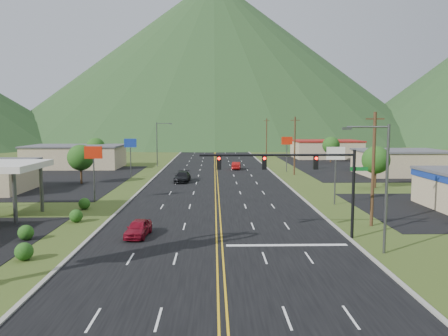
{
  "coord_description": "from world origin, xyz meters",
  "views": [
    {
      "loc": [
        -0.41,
        -19.44,
        9.16
      ],
      "look_at": [
        0.63,
        24.33,
        4.5
      ],
      "focal_mm": 35.0,
      "sensor_mm": 36.0,
      "label": 1
    }
  ],
  "objects_px": {
    "traffic_signal": "(303,171)",
    "streetlight_west": "(158,141)",
    "streetlight_east": "(382,180)",
    "car_dark_mid": "(182,177)",
    "car_red_far": "(236,166)",
    "car_red_near": "(138,229)"
  },
  "relations": [
    {
      "from": "streetlight_east",
      "to": "streetlight_west",
      "type": "height_order",
      "value": "same"
    },
    {
      "from": "car_dark_mid",
      "to": "streetlight_east",
      "type": "bearing_deg",
      "value": -62.46
    },
    {
      "from": "streetlight_east",
      "to": "car_red_near",
      "type": "relative_size",
      "value": 2.27
    },
    {
      "from": "streetlight_east",
      "to": "car_dark_mid",
      "type": "height_order",
      "value": "streetlight_east"
    },
    {
      "from": "streetlight_east",
      "to": "car_dark_mid",
      "type": "relative_size",
      "value": 1.7
    },
    {
      "from": "streetlight_east",
      "to": "car_dark_mid",
      "type": "xyz_separation_m",
      "value": [
        -16.34,
        36.37,
        -4.41
      ]
    },
    {
      "from": "streetlight_west",
      "to": "car_red_near",
      "type": "xyz_separation_m",
      "value": [
        5.24,
        -55.26,
        -4.51
      ]
    },
    {
      "from": "car_red_far",
      "to": "car_red_near",
      "type": "bearing_deg",
      "value": 84.96
    },
    {
      "from": "traffic_signal",
      "to": "car_red_near",
      "type": "xyz_separation_m",
      "value": [
        -12.92,
        0.75,
        -4.65
      ]
    },
    {
      "from": "streetlight_west",
      "to": "streetlight_east",
      "type": "bearing_deg",
      "value": -69.14
    },
    {
      "from": "traffic_signal",
      "to": "streetlight_east",
      "type": "bearing_deg",
      "value": -40.39
    },
    {
      "from": "streetlight_east",
      "to": "car_red_far",
      "type": "relative_size",
      "value": 2.08
    },
    {
      "from": "streetlight_west",
      "to": "car_red_far",
      "type": "xyz_separation_m",
      "value": [
        15.63,
        -6.28,
        -4.47
      ]
    },
    {
      "from": "traffic_signal",
      "to": "car_dark_mid",
      "type": "xyz_separation_m",
      "value": [
        -11.65,
        32.38,
        -4.56
      ]
    },
    {
      "from": "streetlight_west",
      "to": "car_red_far",
      "type": "height_order",
      "value": "streetlight_west"
    },
    {
      "from": "streetlight_east",
      "to": "car_dark_mid",
      "type": "bearing_deg",
      "value": 114.19
    },
    {
      "from": "car_red_near",
      "to": "car_dark_mid",
      "type": "height_order",
      "value": "car_dark_mid"
    },
    {
      "from": "traffic_signal",
      "to": "streetlight_west",
      "type": "relative_size",
      "value": 1.46
    },
    {
      "from": "car_red_near",
      "to": "car_dark_mid",
      "type": "xyz_separation_m",
      "value": [
        1.28,
        31.63,
        0.09
      ]
    },
    {
      "from": "streetlight_west",
      "to": "car_dark_mid",
      "type": "xyz_separation_m",
      "value": [
        6.52,
        -23.63,
        -4.41
      ]
    },
    {
      "from": "car_dark_mid",
      "to": "streetlight_west",
      "type": "bearing_deg",
      "value": 108.77
    },
    {
      "from": "traffic_signal",
      "to": "car_dark_mid",
      "type": "relative_size",
      "value": 2.47
    }
  ]
}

